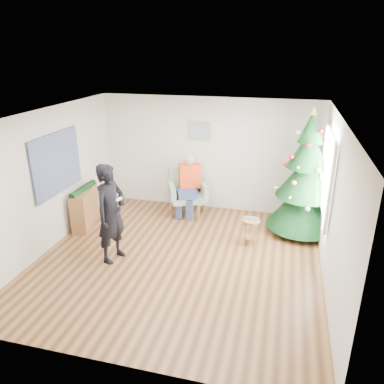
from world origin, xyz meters
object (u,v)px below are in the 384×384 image
(christmas_tree, at_px, (306,179))
(console, at_px, (85,208))
(stool, at_px, (250,232))
(armchair, at_px, (188,197))
(standing_man, at_px, (111,213))

(christmas_tree, height_order, console, christmas_tree)
(stool, height_order, armchair, armchair)
(console, bearing_deg, christmas_tree, -1.32)
(standing_man, bearing_deg, console, 61.13)
(christmas_tree, xyz_separation_m, console, (-4.48, -0.84, -0.76))
(armchair, distance_m, console, 2.28)
(standing_man, xyz_separation_m, console, (-1.19, 1.12, -0.50))
(standing_man, bearing_deg, christmas_tree, -44.87)
(armchair, distance_m, standing_man, 2.48)
(standing_man, bearing_deg, armchair, -3.91)
(stool, bearing_deg, console, -179.68)
(christmas_tree, xyz_separation_m, armchair, (-2.53, 0.35, -0.77))
(standing_man, relative_size, console, 1.80)
(christmas_tree, relative_size, console, 2.58)
(christmas_tree, relative_size, standing_man, 1.44)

